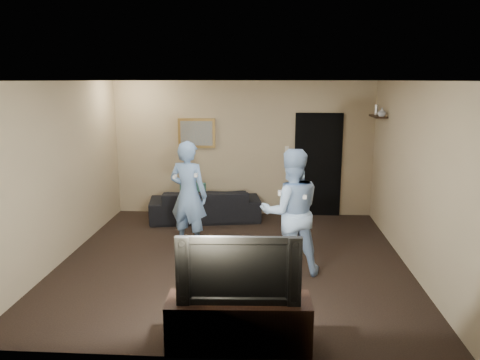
# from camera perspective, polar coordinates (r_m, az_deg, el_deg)

# --- Properties ---
(ground) EXTENTS (5.00, 5.00, 0.00)m
(ground) POSITION_cam_1_polar(r_m,az_deg,el_deg) (7.02, -0.82, -9.73)
(ground) COLOR black
(ground) RESTS_ON ground
(ceiling) EXTENTS (5.00, 5.00, 0.04)m
(ceiling) POSITION_cam_1_polar(r_m,az_deg,el_deg) (6.51, -0.89, 12.02)
(ceiling) COLOR silver
(ceiling) RESTS_ON wall_back
(wall_back) EXTENTS (5.00, 0.04, 2.60)m
(wall_back) POSITION_cam_1_polar(r_m,az_deg,el_deg) (9.10, 0.37, 3.84)
(wall_back) COLOR tan
(wall_back) RESTS_ON ground
(wall_front) EXTENTS (5.00, 0.04, 2.60)m
(wall_front) POSITION_cam_1_polar(r_m,az_deg,el_deg) (4.23, -3.52, -5.95)
(wall_front) COLOR tan
(wall_front) RESTS_ON ground
(wall_left) EXTENTS (0.04, 5.00, 2.60)m
(wall_left) POSITION_cam_1_polar(r_m,az_deg,el_deg) (7.28, -20.89, 0.93)
(wall_left) COLOR tan
(wall_left) RESTS_ON ground
(wall_right) EXTENTS (0.04, 5.00, 2.60)m
(wall_right) POSITION_cam_1_polar(r_m,az_deg,el_deg) (6.92, 20.27, 0.43)
(wall_right) COLOR tan
(wall_right) RESTS_ON ground
(sofa) EXTENTS (2.16, 1.13, 0.60)m
(sofa) POSITION_cam_1_polar(r_m,az_deg,el_deg) (8.88, -4.26, -3.00)
(sofa) COLOR black
(sofa) RESTS_ON ground
(throw_pillow) EXTENTS (0.49, 0.22, 0.47)m
(throw_pillow) POSITION_cam_1_polar(r_m,az_deg,el_deg) (8.87, -5.75, -1.84)
(throw_pillow) COLOR #1A5048
(throw_pillow) RESTS_ON sofa
(painting_frame) EXTENTS (0.72, 0.05, 0.57)m
(painting_frame) POSITION_cam_1_polar(r_m,az_deg,el_deg) (9.13, -5.30, 5.71)
(painting_frame) COLOR olive
(painting_frame) RESTS_ON wall_back
(painting_canvas) EXTENTS (0.62, 0.01, 0.47)m
(painting_canvas) POSITION_cam_1_polar(r_m,az_deg,el_deg) (9.11, -5.33, 5.69)
(painting_canvas) COLOR slate
(painting_canvas) RESTS_ON painting_frame
(doorway) EXTENTS (0.90, 0.06, 2.00)m
(doorway) POSITION_cam_1_polar(r_m,az_deg,el_deg) (9.15, 9.46, 1.81)
(doorway) COLOR black
(doorway) RESTS_ON ground
(light_switch) EXTENTS (0.08, 0.02, 0.12)m
(light_switch) POSITION_cam_1_polar(r_m,az_deg,el_deg) (9.07, 5.75, 3.74)
(light_switch) COLOR silver
(light_switch) RESTS_ON wall_back
(wall_shelf) EXTENTS (0.20, 0.60, 0.03)m
(wall_shelf) POSITION_cam_1_polar(r_m,az_deg,el_deg) (8.53, 16.49, 7.45)
(wall_shelf) COLOR black
(wall_shelf) RESTS_ON wall_right
(shelf_vase) EXTENTS (0.16, 0.16, 0.15)m
(shelf_vase) POSITION_cam_1_polar(r_m,az_deg,el_deg) (8.28, 16.91, 7.92)
(shelf_vase) COLOR #A1A2A6
(shelf_vase) RESTS_ON wall_shelf
(shelf_figurine) EXTENTS (0.06, 0.06, 0.18)m
(shelf_figurine) POSITION_cam_1_polar(r_m,az_deg,el_deg) (8.69, 16.28, 8.23)
(shelf_figurine) COLOR silver
(shelf_figurine) RESTS_ON wall_shelf
(tv_console) EXTENTS (1.44, 0.52, 0.51)m
(tv_console) POSITION_cam_1_polar(r_m,az_deg,el_deg) (4.85, -0.15, -17.00)
(tv_console) COLOR black
(tv_console) RESTS_ON ground
(television) EXTENTS (1.19, 0.21, 0.68)m
(television) POSITION_cam_1_polar(r_m,az_deg,el_deg) (4.59, -0.15, -10.50)
(television) COLOR black
(television) RESTS_ON tv_console
(wii_player_left) EXTENTS (0.72, 0.58, 1.71)m
(wii_player_left) POSITION_cam_1_polar(r_m,az_deg,el_deg) (7.32, -6.31, -1.84)
(wii_player_left) COLOR #769ACC
(wii_player_left) RESTS_ON ground
(wii_player_right) EXTENTS (0.95, 0.80, 1.73)m
(wii_player_right) POSITION_cam_1_polar(r_m,az_deg,el_deg) (6.35, 6.22, -3.92)
(wii_player_right) COLOR #99B7DF
(wii_player_right) RESTS_ON ground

